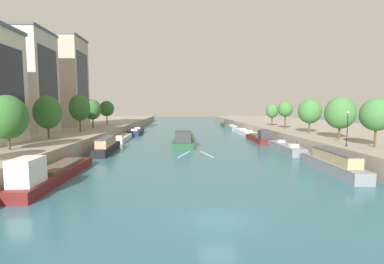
{
  "coord_description": "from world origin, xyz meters",
  "views": [
    {
      "loc": [
        -2.51,
        -17.69,
        7.54
      ],
      "look_at": [
        0.0,
        40.95,
        2.17
      ],
      "focal_mm": 25.64,
      "sensor_mm": 36.0,
      "label": 1
    }
  ],
  "objects_px": {
    "moored_boat_left_midway": "(51,173)",
    "moored_boat_left_near": "(123,138)",
    "moored_boat_left_lone": "(136,131)",
    "tree_left_by_lamp": "(107,109)",
    "moored_boat_right_near": "(332,163)",
    "tree_right_nearest": "(376,115)",
    "moored_boat_left_second": "(107,146)",
    "moored_boat_right_upstream": "(259,138)",
    "moored_boat_right_midway": "(225,124)",
    "tree_right_far": "(272,111)",
    "tree_left_midway": "(80,108)",
    "tree_right_past_mid": "(310,111)",
    "tree_left_end_of_row": "(48,112)",
    "moored_boat_right_gap_after": "(286,148)",
    "lamppost_right_bank": "(347,127)",
    "tree_right_second": "(340,113)",
    "moored_boat_right_far": "(245,132)",
    "moored_boat_right_lone": "(233,128)",
    "tree_right_by_lamp": "(285,109)",
    "barge_midriver": "(184,139)",
    "tree_left_distant": "(7,117)",
    "tree_left_past_mid": "(92,110)"
  },
  "relations": [
    {
      "from": "moored_boat_right_far",
      "to": "tree_left_past_mid",
      "type": "height_order",
      "value": "tree_left_past_mid"
    },
    {
      "from": "tree_left_distant",
      "to": "tree_right_by_lamp",
      "type": "relative_size",
      "value": 1.01
    },
    {
      "from": "moored_boat_left_second",
      "to": "moored_boat_right_midway",
      "type": "height_order",
      "value": "moored_boat_right_midway"
    },
    {
      "from": "tree_right_second",
      "to": "lamppost_right_bank",
      "type": "relative_size",
      "value": 1.48
    },
    {
      "from": "moored_boat_left_lone",
      "to": "tree_right_nearest",
      "type": "bearing_deg",
      "value": -50.54
    },
    {
      "from": "lamppost_right_bank",
      "to": "moored_boat_left_lone",
      "type": "bearing_deg",
      "value": 127.73
    },
    {
      "from": "tree_left_by_lamp",
      "to": "tree_right_by_lamp",
      "type": "relative_size",
      "value": 1.06
    },
    {
      "from": "moored_boat_right_gap_after",
      "to": "moored_boat_right_midway",
      "type": "xyz_separation_m",
      "value": [
        -0.54,
        59.92,
        0.22
      ]
    },
    {
      "from": "moored_boat_right_upstream",
      "to": "moored_boat_right_far",
      "type": "bearing_deg",
      "value": 87.87
    },
    {
      "from": "moored_boat_right_near",
      "to": "tree_left_by_lamp",
      "type": "distance_m",
      "value": 62.28
    },
    {
      "from": "tree_left_by_lamp",
      "to": "tree_right_by_lamp",
      "type": "xyz_separation_m",
      "value": [
        45.1,
        -17.09,
        -0.02
      ]
    },
    {
      "from": "moored_boat_left_second",
      "to": "lamppost_right_bank",
      "type": "xyz_separation_m",
      "value": [
        33.61,
        -11.7,
        3.89
      ]
    },
    {
      "from": "lamppost_right_bank",
      "to": "tree_right_past_mid",
      "type": "bearing_deg",
      "value": 78.52
    },
    {
      "from": "moored_boat_left_lone",
      "to": "moored_boat_right_lone",
      "type": "bearing_deg",
      "value": 23.68
    },
    {
      "from": "tree_right_by_lamp",
      "to": "tree_right_nearest",
      "type": "bearing_deg",
      "value": -89.6
    },
    {
      "from": "moored_boat_left_lone",
      "to": "lamppost_right_bank",
      "type": "distance_m",
      "value": 55.43
    },
    {
      "from": "tree_right_second",
      "to": "moored_boat_right_gap_after",
      "type": "bearing_deg",
      "value": 153.16
    },
    {
      "from": "moored_boat_left_midway",
      "to": "tree_right_second",
      "type": "relative_size",
      "value": 2.38
    },
    {
      "from": "moored_boat_right_near",
      "to": "tree_right_by_lamp",
      "type": "distance_m",
      "value": 32.62
    },
    {
      "from": "tree_left_end_of_row",
      "to": "tree_left_midway",
      "type": "height_order",
      "value": "tree_left_midway"
    },
    {
      "from": "moored_boat_left_midway",
      "to": "moored_boat_left_near",
      "type": "relative_size",
      "value": 1.22
    },
    {
      "from": "moored_boat_left_second",
      "to": "tree_left_end_of_row",
      "type": "relative_size",
      "value": 1.86
    },
    {
      "from": "moored_boat_left_lone",
      "to": "tree_left_by_lamp",
      "type": "height_order",
      "value": "tree_left_by_lamp"
    },
    {
      "from": "tree_right_past_mid",
      "to": "lamppost_right_bank",
      "type": "bearing_deg",
      "value": -101.48
    },
    {
      "from": "tree_right_second",
      "to": "tree_right_by_lamp",
      "type": "height_order",
      "value": "tree_right_second"
    },
    {
      "from": "tree_left_by_lamp",
      "to": "tree_right_past_mid",
      "type": "relative_size",
      "value": 1.02
    },
    {
      "from": "moored_boat_right_lone",
      "to": "moored_boat_right_far",
      "type": "bearing_deg",
      "value": -88.46
    },
    {
      "from": "moored_boat_left_second",
      "to": "moored_boat_right_near",
      "type": "height_order",
      "value": "moored_boat_left_second"
    },
    {
      "from": "moored_boat_right_upstream",
      "to": "tree_right_by_lamp",
      "type": "xyz_separation_m",
      "value": [
        6.76,
        2.72,
        6.22
      ]
    },
    {
      "from": "moored_boat_right_midway",
      "to": "tree_right_far",
      "type": "relative_size",
      "value": 1.77
    },
    {
      "from": "moored_boat_left_midway",
      "to": "tree_right_nearest",
      "type": "height_order",
      "value": "tree_right_nearest"
    },
    {
      "from": "moored_boat_left_midway",
      "to": "moored_boat_right_gap_after",
      "type": "bearing_deg",
      "value": 30.18
    },
    {
      "from": "tree_left_end_of_row",
      "to": "moored_boat_left_second",
      "type": "bearing_deg",
      "value": 5.08
    },
    {
      "from": "moored_boat_right_gap_after",
      "to": "tree_left_by_lamp",
      "type": "relative_size",
      "value": 1.89
    },
    {
      "from": "moored_boat_right_upstream",
      "to": "lamppost_right_bank",
      "type": "xyz_separation_m",
      "value": [
        3.98,
        -25.32,
        4.14
      ]
    },
    {
      "from": "moored_boat_right_lone",
      "to": "tree_left_distant",
      "type": "bearing_deg",
      "value": -122.99
    },
    {
      "from": "tree_left_end_of_row",
      "to": "tree_right_second",
      "type": "height_order",
      "value": "tree_left_end_of_row"
    },
    {
      "from": "moored_boat_left_second",
      "to": "moored_boat_right_upstream",
      "type": "distance_m",
      "value": 32.61
    },
    {
      "from": "moored_boat_right_lone",
      "to": "moored_boat_right_midway",
      "type": "relative_size",
      "value": 1.29
    },
    {
      "from": "tree_left_midway",
      "to": "tree_right_far",
      "type": "bearing_deg",
      "value": 18.93
    },
    {
      "from": "tree_left_midway",
      "to": "tree_right_past_mid",
      "type": "distance_m",
      "value": 45.45
    },
    {
      "from": "barge_midriver",
      "to": "tree_left_midway",
      "type": "distance_m",
      "value": 21.99
    },
    {
      "from": "moored_boat_left_midway",
      "to": "tree_right_past_mid",
      "type": "height_order",
      "value": "tree_right_past_mid"
    },
    {
      "from": "moored_boat_right_lone",
      "to": "tree_right_past_mid",
      "type": "distance_m",
      "value": 40.13
    },
    {
      "from": "barge_midriver",
      "to": "tree_right_nearest",
      "type": "xyz_separation_m",
      "value": [
        23.59,
        -23.59,
        5.7
      ]
    },
    {
      "from": "moored_boat_left_near",
      "to": "tree_right_by_lamp",
      "type": "distance_m",
      "value": 37.69
    },
    {
      "from": "moored_boat_right_near",
      "to": "tree_right_nearest",
      "type": "xyz_separation_m",
      "value": [
        6.69,
        2.36,
        5.52
      ]
    },
    {
      "from": "moored_boat_right_near",
      "to": "tree_left_by_lamp",
      "type": "relative_size",
      "value": 1.94
    },
    {
      "from": "tree_left_midway",
      "to": "tree_right_by_lamp",
      "type": "height_order",
      "value": "tree_left_midway"
    },
    {
      "from": "barge_midriver",
      "to": "moored_boat_left_lone",
      "type": "relative_size",
      "value": 1.43
    }
  ]
}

